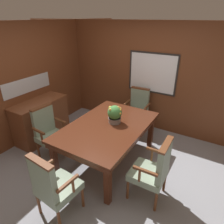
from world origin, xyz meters
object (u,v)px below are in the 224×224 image
chair_head_far (137,109)px  potted_plant (115,114)px  chair_left_near (49,131)px  chair_right_near (154,169)px  dining_table (108,130)px  sideboard_cabinet (41,120)px  chair_head_near (53,185)px

chair_head_far → potted_plant: (0.07, -1.19, 0.39)m
chair_left_near → chair_right_near: 2.08m
chair_left_near → chair_right_near: bearing=-84.3°
dining_table → chair_right_near: size_ratio=1.85×
chair_left_near → potted_plant: 1.31m
chair_right_near → sideboard_cabinet: 2.75m
chair_head_far → potted_plant: bearing=-89.4°
potted_plant → sideboard_cabinet: potted_plant is taller
dining_table → chair_right_near: chair_right_near is taller
chair_left_near → chair_right_near: same height
dining_table → sideboard_cabinet: 1.71m
dining_table → sideboard_cabinet: (-1.69, -0.08, -0.23)m
dining_table → sideboard_cabinet: bearing=-177.4°
potted_plant → sideboard_cabinet: 1.83m
dining_table → sideboard_cabinet: sideboard_cabinet is taller
dining_table → chair_right_near: bearing=-21.8°
chair_left_near → chair_right_near: (2.08, 0.03, 0.00)m
chair_head_far → sideboard_cabinet: size_ratio=0.85×
chair_right_near → chair_head_near: bearing=-48.0°
dining_table → chair_head_near: 1.38m
dining_table → potted_plant: size_ratio=5.72×
sideboard_cabinet → dining_table: bearing=2.6°
chair_head_far → chair_head_near: size_ratio=1.00×
chair_head_far → chair_head_near: bearing=-92.1°
chair_right_near → sideboard_cabinet: bearing=-98.1°
dining_table → chair_left_near: 1.14m
dining_table → chair_left_near: bearing=-157.0°
potted_plant → chair_left_near: bearing=-151.6°
chair_head_near → dining_table: bearing=-84.6°
chair_head_far → sideboard_cabinet: bearing=-142.5°
dining_table → potted_plant: (0.05, 0.15, 0.26)m
dining_table → chair_left_near: size_ratio=1.85×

